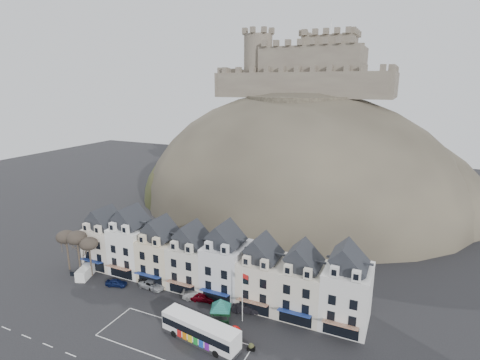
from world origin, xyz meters
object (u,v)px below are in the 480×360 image
car_silver (152,285)px  car_maroon (203,297)px  bus (200,330)px  red_buoy (235,333)px  white_van (85,272)px  car_navy (116,283)px  car_white (197,295)px  bus_shelter (221,304)px  flagpole (243,293)px  car_charcoal (245,308)px  car_black (147,283)px

car_silver → car_maroon: size_ratio=1.13×
bus → red_buoy: (4.22, 2.52, -0.83)m
white_van → car_navy: 7.67m
white_van → car_white: bearing=-14.5°
bus_shelter → white_van: (-29.86, 1.29, -2.01)m
bus → bus_shelter: size_ratio=2.20×
flagpole → car_silver: (-18.92, 2.04, -4.17)m
bus_shelter → car_charcoal: size_ratio=1.28×
red_buoy → car_charcoal: (-1.34, 6.73, -0.35)m
car_navy → bus: bearing=-123.5°
red_buoy → car_maroon: red_buoy is taller
white_van → car_charcoal: bearing=-16.2°
red_buoy → white_van: red_buoy is taller
bus → flagpole: flagpole is taller
bus → car_silver: (-15.41, 8.89, -1.22)m
red_buoy → car_charcoal: size_ratio=0.48×
car_maroon → white_van: bearing=83.3°
bus → car_charcoal: size_ratio=2.83×
red_buoy → car_navy: 26.37m
car_maroon → bus_shelter: bearing=-137.6°
car_white → car_maroon: 1.20m
bus → car_navy: size_ratio=3.25×
bus_shelter → car_navy: bearing=156.0°
car_navy → car_white: car_white is taller
bus_shelter → car_navy: (-22.20, 1.29, -2.36)m
car_black → car_charcoal: car_charcoal is taller
bus_shelter → car_maroon: size_ratio=1.31×
flagpole → car_charcoal: size_ratio=1.91×
car_black → car_silver: car_silver is taller
bus → car_charcoal: bearing=81.4°
white_van → car_silver: size_ratio=0.97×
white_van → car_silver: bearing=-12.0°
car_black → car_charcoal: (19.48, 0.20, 0.06)m
car_silver → car_white: (9.20, 0.36, 0.03)m
car_silver → car_charcoal: 18.29m
white_van → car_maroon: bearing=-14.8°
flagpole → car_white: size_ratio=1.69×
bus_shelter → car_maroon: 6.98m
car_black → car_charcoal: size_ratio=0.91×
bus_shelter → car_maroon: (-5.40, 3.79, -2.27)m
car_black → flagpole: bearing=-75.8°
bus_shelter → car_charcoal: (2.48, 3.79, -2.28)m
bus → car_silver: bearing=158.6°
car_navy → car_silver: car_silver is taller
bus → white_van: 30.25m
bus_shelter → car_silver: bus_shelter is taller
white_van → car_charcoal: white_van is taller
flagpole → car_black: size_ratio=2.09×
bus_shelter → red_buoy: 5.19m
bus_shelter → car_silver: (-15.80, 3.43, -2.32)m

